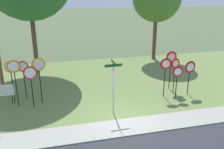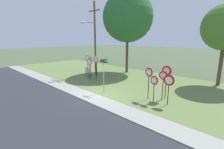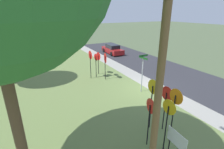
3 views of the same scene
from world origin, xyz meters
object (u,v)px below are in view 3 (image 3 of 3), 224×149
object	(u,v)px
stop_sign_far_right	(153,93)
yield_sign_near_right	(99,58)
stop_sign_near_left	(150,113)
notice_board	(177,140)
stop_sign_far_left	(166,99)
street_name_post	(142,70)
stop_sign_far_center	(168,115)
yield_sign_near_left	(90,58)
yield_sign_far_left	(96,60)
parked_sedan_distant	(113,49)
stop_sign_near_right	(175,104)
utility_pole	(166,50)
yield_sign_center	(105,62)
yield_sign_far_right	(105,60)

from	to	relation	value
stop_sign_far_right	yield_sign_near_right	bearing A→B (deg)	-7.22
stop_sign_near_left	yield_sign_near_right	world-z (taller)	stop_sign_near_left
stop_sign_far_right	notice_board	size ratio (longest dim) A/B	2.27
stop_sign_far_left	street_name_post	world-z (taller)	street_name_post
stop_sign_far_center	yield_sign_near_left	distance (m)	10.17
yield_sign_near_right	yield_sign_far_left	world-z (taller)	yield_sign_far_left
stop_sign_far_center	parked_sedan_distant	world-z (taller)	stop_sign_far_center
stop_sign_near_left	stop_sign_far_right	size ratio (longest dim) A/B	0.86
stop_sign_near_right	yield_sign_far_left	size ratio (longest dim) A/B	1.21
yield_sign_near_right	utility_pole	size ratio (longest dim) A/B	0.24
yield_sign_far_left	stop_sign_near_left	bearing A→B (deg)	161.99
yield_sign_center	yield_sign_near_right	bearing A→B (deg)	21.48
yield_sign_near_right	yield_sign_far_left	bearing A→B (deg)	136.07
yield_sign_near_left	parked_sedan_distant	bearing A→B (deg)	-41.68
stop_sign_near_left	yield_sign_center	bearing A→B (deg)	-4.67
yield_sign_near_right	yield_sign_far_left	size ratio (longest dim) A/B	0.97
yield_sign_near_right	stop_sign_near_right	bearing A→B (deg)	169.05
yield_sign_near_right	yield_sign_near_left	bearing A→B (deg)	117.75
stop_sign_near_right	yield_sign_center	size ratio (longest dim) A/B	1.37
stop_sign_far_right	yield_sign_center	world-z (taller)	stop_sign_far_right
yield_sign_center	notice_board	world-z (taller)	yield_sign_center
yield_sign_center	parked_sedan_distant	distance (m)	10.15
notice_board	yield_sign_near_right	bearing A→B (deg)	-1.75
utility_pole	parked_sedan_distant	world-z (taller)	utility_pole
yield_sign_far_left	street_name_post	world-z (taller)	street_name_post
stop_sign_near_left	parked_sedan_distant	distance (m)	19.43
yield_sign_near_left	utility_pole	distance (m)	11.55
yield_sign_near_right	utility_pole	distance (m)	12.59
stop_sign_near_right	yield_sign_center	xyz separation A→B (m)	(9.63, -1.10, -0.55)
stop_sign_near_right	parked_sedan_distant	xyz separation A→B (m)	(18.22, -6.43, -1.47)
stop_sign_far_center	yield_sign_near_left	xyz separation A→B (m)	(10.16, -0.37, 0.14)
stop_sign_near_left	stop_sign_far_right	world-z (taller)	stop_sign_far_right
stop_sign_far_right	stop_sign_near_right	bearing A→B (deg)	-174.00
stop_sign_near_right	stop_sign_far_right	xyz separation A→B (m)	(1.34, 0.17, 0.01)
stop_sign_far_center	yield_sign_center	world-z (taller)	stop_sign_far_center
stop_sign_near_left	yield_sign_near_right	xyz separation A→B (m)	(10.29, -1.95, -0.09)
stop_sign_near_right	stop_sign_far_right	world-z (taller)	stop_sign_near_right
stop_sign_near_left	stop_sign_far_center	bearing A→B (deg)	-137.22
yield_sign_near_right	stop_sign_far_left	bearing A→B (deg)	170.78
yield_sign_near_right	street_name_post	xyz separation A→B (m)	(-5.41, -1.33, 0.11)
yield_sign_far_right	yield_sign_center	distance (m)	0.85
stop_sign_near_right	yield_sign_far_right	xyz separation A→B (m)	(8.95, -0.78, -0.17)
utility_pole	parked_sedan_distant	distance (m)	21.60
yield_sign_far_left	parked_sedan_distant	xyz separation A→B (m)	(8.32, -6.17, -1.13)
stop_sign_near_right	yield_sign_near_left	bearing A→B (deg)	1.47
stop_sign_far_right	yield_sign_near_left	world-z (taller)	stop_sign_far_right
stop_sign_far_right	yield_sign_far_left	world-z (taller)	stop_sign_far_right
parked_sedan_distant	yield_sign_far_right	bearing A→B (deg)	150.07
parked_sedan_distant	notice_board	bearing A→B (deg)	161.40
street_name_post	stop_sign_far_center	bearing A→B (deg)	151.29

